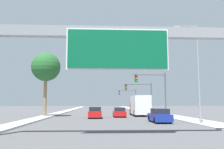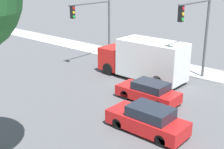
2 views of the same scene
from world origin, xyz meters
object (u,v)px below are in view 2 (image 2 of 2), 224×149
(car_far_right, at_px, (148,92))
(traffic_light_near_intersection, at_px, (199,27))
(truck_box_primary, at_px, (144,59))
(car_near_right, at_px, (148,120))
(traffic_light_mid_block, at_px, (97,19))

(car_far_right, relative_size, traffic_light_near_intersection, 0.66)
(car_far_right, xyz_separation_m, truck_box_primary, (3.50, 2.81, 0.96))
(car_far_right, relative_size, car_near_right, 0.96)
(traffic_light_near_intersection, bearing_deg, truck_box_primary, 116.83)
(car_far_right, height_order, traffic_light_mid_block, traffic_light_mid_block)
(truck_box_primary, distance_m, traffic_light_near_intersection, 4.79)
(car_far_right, height_order, traffic_light_near_intersection, traffic_light_near_intersection)
(truck_box_primary, distance_m, traffic_light_mid_block, 7.08)
(truck_box_primary, relative_size, traffic_light_mid_block, 1.26)
(car_near_right, relative_size, traffic_light_near_intersection, 0.69)
(traffic_light_mid_block, bearing_deg, truck_box_primary, -102.92)
(car_near_right, xyz_separation_m, traffic_light_near_intersection, (8.77, 1.64, 3.68))
(car_near_right, relative_size, traffic_light_mid_block, 0.77)
(traffic_light_near_intersection, relative_size, traffic_light_mid_block, 1.12)
(car_near_right, bearing_deg, car_far_right, 33.56)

